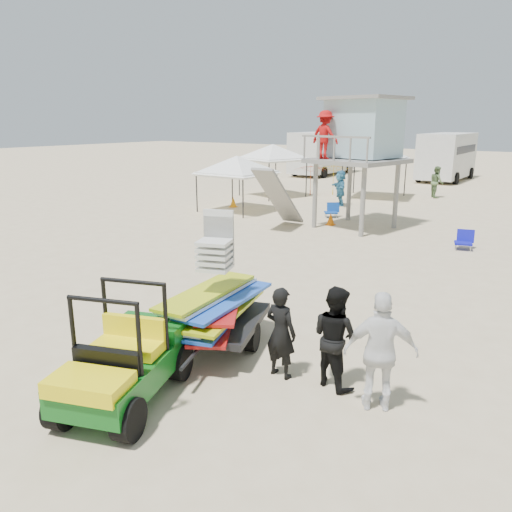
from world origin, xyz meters
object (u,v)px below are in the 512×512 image
Objects in this scene: surf_trailer at (220,300)px; lifeguard_tower at (358,134)px; utility_cart at (120,352)px; man_left at (281,332)px.

surf_trailer is 0.56× the size of lifeguard_tower.
utility_cart is 1.66× the size of man_left.
surf_trailer is at bearing 89.93° from utility_cart.
surf_trailer is 1.55m from man_left.
lifeguard_tower is at bearing 102.37° from surf_trailer.
lifeguard_tower is at bearing 100.34° from utility_cart.
utility_cart is 2.33m from surf_trailer.
man_left is at bearing -11.19° from surf_trailer.
lifeguard_tower is at bearing -67.74° from man_left.
surf_trailer is 1.75× the size of man_left.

